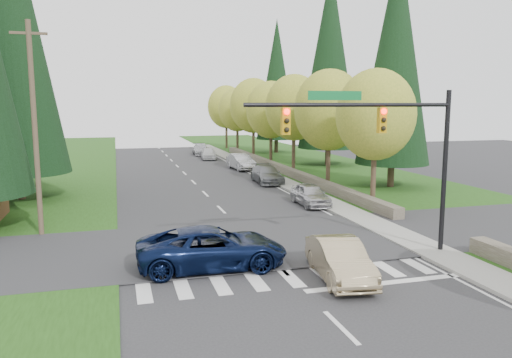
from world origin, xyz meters
name	(u,v)px	position (x,y,z in m)	size (l,w,h in m)	color
ground	(326,313)	(0.00, 0.00, 0.00)	(120.00, 120.00, 0.00)	#28282B
grass_east	(378,187)	(13.00, 20.00, 0.03)	(14.00, 110.00, 0.06)	#1F4311
cross_street	(255,243)	(0.00, 8.00, 0.00)	(120.00, 8.00, 0.10)	#28282B
sidewalk_east	(293,186)	(6.90, 22.00, 0.07)	(1.80, 80.00, 0.13)	gray
curb_east	(282,187)	(6.05, 22.00, 0.07)	(0.20, 80.00, 0.13)	gray
stone_wall_north	(281,169)	(8.60, 30.00, 0.35)	(0.70, 40.00, 0.70)	#4C4438
traffic_signal	(385,136)	(4.37, 4.50, 4.98)	(8.70, 0.37, 6.80)	black
utility_pole	(35,128)	(-9.50, 12.00, 5.14)	(1.60, 0.24, 10.00)	#473828
decid_tree_0	(376,115)	(9.20, 14.00, 5.60)	(4.80, 4.80, 8.37)	#38281C
decid_tree_1	(329,110)	(9.30, 21.00, 5.80)	(5.20, 5.20, 8.80)	#38281C
decid_tree_2	(294,108)	(9.10, 28.00, 5.93)	(5.00, 5.00, 8.82)	#38281C
decid_tree_3	(271,110)	(9.20, 35.00, 5.66)	(5.00, 5.00, 8.55)	#38281C
decid_tree_4	(253,106)	(9.30, 42.00, 6.06)	(5.40, 5.40, 9.18)	#38281C
decid_tree_5	(237,110)	(9.10, 49.00, 5.53)	(4.80, 4.80, 8.30)	#38281C
decid_tree_6	(226,107)	(9.20, 56.00, 5.86)	(5.20, 5.20, 8.86)	#38281C
conifer_w_c	(9,22)	(-12.00, 22.00, 11.29)	(6.46, 6.46, 20.80)	#38281C
conifer_e_a	(396,55)	(14.00, 20.00, 9.79)	(5.44, 5.44, 17.80)	#38281C
conifer_e_b	(330,58)	(15.00, 34.00, 10.79)	(6.12, 6.12, 19.80)	#38281C
conifer_e_c	(277,80)	(14.00, 48.00, 9.29)	(5.10, 5.10, 16.80)	#38281C
sedan_champagne	(340,259)	(1.66, 2.65, 0.72)	(1.52, 4.35, 1.43)	tan
suv_navy	(212,248)	(-2.51, 5.08, 0.79)	(2.63, 5.71, 1.59)	#0A1435
parked_car_a	(310,194)	(5.60, 15.27, 0.68)	(1.61, 4.00, 1.36)	#B3B2B7
parked_car_b	(267,174)	(5.60, 24.52, 0.69)	(1.93, 4.76, 1.38)	slate
parked_car_c	(241,162)	(5.60, 33.09, 0.76)	(1.61, 4.60, 1.52)	#B6B6BC
parked_car_d	(209,153)	(4.20, 42.75, 0.68)	(1.60, 3.98, 1.35)	silver
parked_car_e	(201,150)	(4.20, 48.06, 0.67)	(1.87, 4.60, 1.33)	#AAABAF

